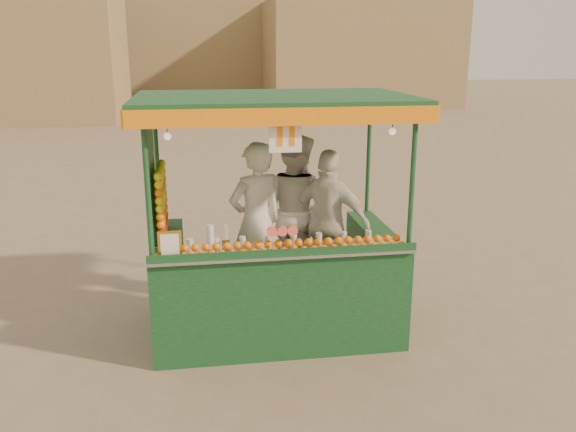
{
  "coord_description": "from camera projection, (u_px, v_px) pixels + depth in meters",
  "views": [
    {
      "loc": [
        -1.09,
        -5.72,
        2.85
      ],
      "look_at": [
        -0.21,
        -0.01,
        1.19
      ],
      "focal_mm": 37.05,
      "sensor_mm": 36.0,
      "label": 1
    }
  ],
  "objects": [
    {
      "name": "juice_cart",
      "position": [
        269.0,
        261.0,
        5.95
      ],
      "size": [
        2.64,
        1.71,
        2.4
      ],
      "color": "#103B1F",
      "rests_on": "ground"
    },
    {
      "name": "ground",
      "position": [
        307.0,
        321.0,
        6.38
      ],
      "size": [
        90.0,
        90.0,
        0.0
      ],
      "primitive_type": "plane",
      "color": "#6D624E",
      "rests_on": "ground"
    },
    {
      "name": "vendor_left",
      "position": [
        256.0,
        222.0,
        6.07
      ],
      "size": [
        0.72,
        0.62,
        1.66
      ],
      "rotation": [
        0.0,
        0.0,
        3.58
      ],
      "color": "silver",
      "rests_on": "ground"
    },
    {
      "name": "building_right",
      "position": [
        358.0,
        54.0,
        29.52
      ],
      "size": [
        9.0,
        6.0,
        5.0
      ],
      "primitive_type": "cube",
      "color": "olive",
      "rests_on": "ground"
    },
    {
      "name": "building_center",
      "position": [
        176.0,
        34.0,
        33.63
      ],
      "size": [
        14.0,
        7.0,
        7.0
      ],
      "primitive_type": "cube",
      "color": "olive",
      "rests_on": "ground"
    },
    {
      "name": "vendor_right",
      "position": [
        329.0,
        222.0,
        6.27
      ],
      "size": [
        0.96,
        0.83,
        1.55
      ],
      "rotation": [
        0.0,
        0.0,
        2.54
      ],
      "color": "silver",
      "rests_on": "ground"
    },
    {
      "name": "vendor_middle",
      "position": [
        294.0,
        209.0,
        6.54
      ],
      "size": [
        1.03,
        1.01,
        1.68
      ],
      "rotation": [
        0.0,
        0.0,
        2.44
      ],
      "color": "silver",
      "rests_on": "ground"
    }
  ]
}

